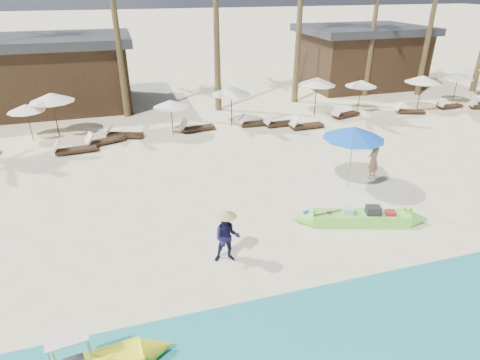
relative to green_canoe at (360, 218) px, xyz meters
name	(u,v)px	position (x,y,z in m)	size (l,w,h in m)	color
ground	(259,239)	(-3.47, 0.10, -0.22)	(240.00, 240.00, 0.00)	#FFF2BC
green_canoe	(360,218)	(0.00, 0.00, 0.00)	(4.95, 1.82, 0.65)	#76E345
tourist	(374,160)	(2.35, 2.94, 0.58)	(0.58, 0.38, 1.60)	tan
vendor_green	(227,238)	(-4.68, -0.63, 0.55)	(0.74, 0.58, 1.53)	#151438
blue_umbrella	(354,133)	(1.01, 2.51, 2.00)	(2.28, 2.28, 2.45)	#99999E
resort_parasol_3	(26,108)	(-11.59, 11.64, 1.43)	(1.77, 1.77, 1.83)	#332315
resort_parasol_4	(51,97)	(-10.38, 11.83, 1.82)	(2.20, 2.20, 2.26)	#332315
lounger_4_left	(73,149)	(-9.51, 9.15, 0.00)	(1.96, 0.77, 0.65)	#332315
lounger_4_right	(103,140)	(-8.17, 9.95, -0.01)	(1.94, 1.15, 0.63)	#332315
resort_parasol_5	(171,104)	(-4.70, 10.29, 1.46)	(1.81, 1.81, 1.87)	#332315
lounger_5_left	(122,134)	(-7.23, 10.62, 0.00)	(1.96, 1.16, 0.64)	#332315
resort_parasol_6	(231,90)	(-1.37, 10.84, 1.77)	(2.14, 2.14, 2.20)	#332315
lounger_6_left	(195,127)	(-3.47, 10.56, 0.00)	(1.94, 0.79, 0.64)	#332315
lounger_6_right	(253,122)	(-0.22, 10.49, -0.01)	(1.82, 0.61, 0.61)	#332315
resort_parasol_7	(317,81)	(3.92, 11.37, 1.81)	(2.18, 2.18, 2.25)	#332315
lounger_7_left	(279,123)	(1.12, 10.05, -0.01)	(1.89, 0.66, 0.63)	#332315
lounger_7_right	(305,125)	(2.31, 9.27, 0.00)	(1.92, 0.65, 0.65)	#332315
resort_parasol_8	(361,83)	(6.78, 11.26, 1.53)	(1.89, 1.89, 1.94)	#332315
lounger_8_left	(344,114)	(5.41, 10.47, -0.01)	(1.93, 1.02, 0.63)	#332315
resort_parasol_9	(423,79)	(10.46, 10.46, 1.72)	(2.09, 2.09, 2.15)	#332315
lounger_9_left	(408,110)	(9.49, 10.03, -0.02)	(1.85, 1.09, 0.60)	#332315
lounger_9_right	(449,105)	(12.64, 10.26, -0.02)	(1.78, 0.64, 0.60)	#332315
resort_parasol_10	(458,76)	(13.87, 11.27, 1.55)	(1.90, 1.90, 1.96)	#332315
pavilion_west	(43,73)	(-11.47, 17.60, 1.97)	(10.80, 6.60, 4.30)	#332315
pavilion_east	(360,56)	(10.53, 17.60, 1.98)	(8.80, 6.60, 4.30)	#332315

